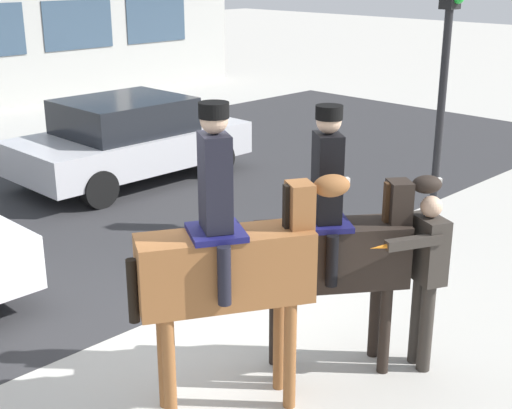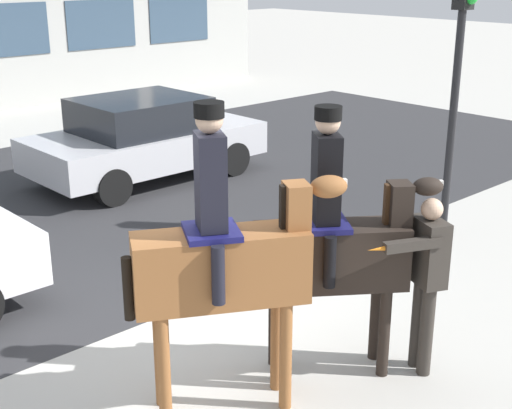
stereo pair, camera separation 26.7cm
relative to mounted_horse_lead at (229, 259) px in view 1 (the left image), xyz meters
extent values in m
plane|color=#B2AFA8|center=(0.51, 1.26, -1.41)|extent=(80.00, 80.00, 0.00)
cube|color=#33475B|center=(7.39, 14.09, 0.66)|extent=(2.20, 0.02, 1.35)
cube|color=#33475B|center=(10.14, 14.09, 0.66)|extent=(2.20, 0.02, 1.35)
cube|color=brown|center=(-0.03, 0.02, -0.08)|extent=(1.49, 1.10, 0.62)
cylinder|color=brown|center=(0.50, -0.11, -0.90)|extent=(0.11, 0.11, 1.02)
cylinder|color=brown|center=(0.35, -0.37, -0.90)|extent=(0.11, 0.11, 1.02)
cylinder|color=brown|center=(-0.41, 0.41, -0.90)|extent=(0.11, 0.11, 1.02)
cylinder|color=brown|center=(-0.56, 0.14, -0.90)|extent=(0.11, 0.11, 1.02)
cube|color=brown|center=(0.53, -0.30, 0.31)|extent=(0.29, 0.31, 0.60)
cube|color=black|center=(0.42, -0.24, 0.33)|extent=(0.07, 0.09, 0.54)
ellipsoid|color=brown|center=(0.77, -0.43, 0.56)|extent=(0.38, 0.33, 0.19)
cube|color=silver|center=(0.85, -0.48, 0.58)|extent=(0.13, 0.10, 0.08)
cylinder|color=black|center=(-0.70, 0.40, -0.19)|extent=(0.09, 0.09, 0.55)
cube|color=#14144C|center=(-0.09, 0.05, 0.25)|extent=(0.62, 0.63, 0.05)
cube|color=black|center=(-0.09, 0.05, 0.67)|extent=(0.35, 0.39, 0.79)
sphere|color=#D1A889|center=(-0.09, 0.05, 1.17)|extent=(0.22, 0.22, 0.22)
cylinder|color=black|center=(-0.09, 0.05, 1.25)|extent=(0.24, 0.24, 0.12)
cylinder|color=black|center=(0.04, 0.29, -0.02)|extent=(0.11, 0.11, 0.50)
cylinder|color=black|center=(-0.23, -0.18, -0.02)|extent=(0.11, 0.11, 0.50)
cube|color=black|center=(1.09, -0.21, -0.23)|extent=(1.38, 1.18, 0.59)
cylinder|color=black|center=(1.59, -0.38, -0.97)|extent=(0.11, 0.11, 0.89)
cylinder|color=black|center=(1.40, -0.63, -0.97)|extent=(0.11, 0.11, 0.89)
cylinder|color=black|center=(0.78, 0.21, -0.97)|extent=(0.11, 0.11, 0.89)
cylinder|color=black|center=(0.60, -0.03, -0.97)|extent=(0.11, 0.11, 0.89)
cube|color=black|center=(1.58, -0.57, 0.16)|extent=(0.30, 0.31, 0.59)
cube|color=#382314|center=(1.49, -0.50, 0.18)|extent=(0.08, 0.09, 0.53)
ellipsoid|color=black|center=(1.79, -0.72, 0.41)|extent=(0.34, 0.33, 0.17)
cube|color=silver|center=(1.86, -0.77, 0.43)|extent=(0.11, 0.10, 0.07)
cylinder|color=#382314|center=(0.50, 0.23, -0.33)|extent=(0.09, 0.09, 0.55)
cube|color=#14144C|center=(1.04, -0.17, 0.09)|extent=(0.62, 0.63, 0.05)
cube|color=black|center=(1.04, -0.17, 0.52)|extent=(0.37, 0.39, 0.80)
sphere|color=#D1A889|center=(1.04, -0.17, 1.03)|extent=(0.22, 0.22, 0.22)
cylinder|color=black|center=(1.04, -0.17, 1.10)|extent=(0.24, 0.24, 0.12)
cylinder|color=black|center=(1.20, 0.05, -0.17)|extent=(0.11, 0.11, 0.47)
cylinder|color=black|center=(0.88, -0.38, -0.17)|extent=(0.11, 0.11, 0.47)
cylinder|color=#332D28|center=(1.71, -0.89, -0.95)|extent=(0.13, 0.13, 0.92)
cylinder|color=#332D28|center=(1.78, -0.74, -0.95)|extent=(0.13, 0.13, 0.92)
cube|color=#332D28|center=(1.74, -0.81, -0.18)|extent=(0.37, 0.46, 0.62)
sphere|color=#D1A889|center=(1.74, -0.81, 0.23)|extent=(0.20, 0.20, 0.20)
cube|color=#332D28|center=(1.42, -0.86, -0.01)|extent=(0.54, 0.31, 0.09)
cone|color=orange|center=(1.10, -0.71, -0.01)|extent=(0.18, 0.12, 0.04)
cube|color=#B7B7BC|center=(3.51, 6.34, -0.81)|extent=(4.15, 1.97, 0.59)
cube|color=black|center=(3.40, 6.34, -0.22)|extent=(2.07, 1.74, 0.59)
cylinder|color=black|center=(4.79, 5.43, -1.10)|extent=(0.62, 0.24, 0.62)
cylinder|color=black|center=(4.79, 7.25, -1.10)|extent=(0.62, 0.24, 0.62)
cylinder|color=black|center=(2.22, 5.43, -1.10)|extent=(0.62, 0.24, 0.62)
cylinder|color=black|center=(2.22, 7.25, -1.10)|extent=(0.62, 0.24, 0.62)
cylinder|color=black|center=(4.94, 1.02, 0.17)|extent=(0.11, 0.11, 3.15)
camera|label=1|loc=(-3.69, -3.98, 2.32)|focal=50.00mm
camera|label=2|loc=(-3.50, -4.16, 2.32)|focal=50.00mm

